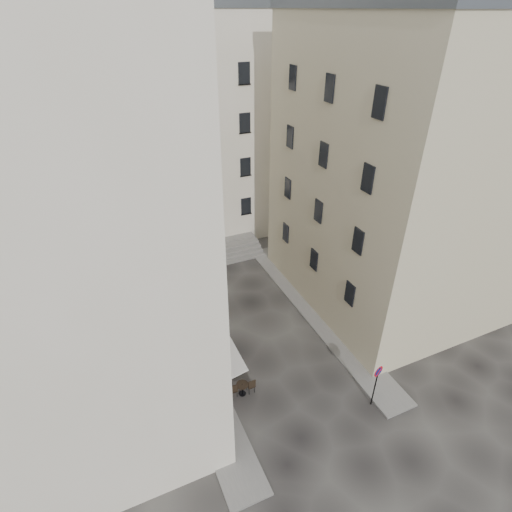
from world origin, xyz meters
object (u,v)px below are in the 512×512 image
no_parking_sign (377,378)px  bistro_table_b (232,363)px  pedestrian (218,344)px  bistro_table_a (242,387)px

no_parking_sign → bistro_table_b: size_ratio=2.45×
pedestrian → no_parking_sign: bearing=95.1°
bistro_table_a → pedestrian: 3.37m
bistro_table_a → bistro_table_b: bistro_table_a is taller
bistro_table_b → bistro_table_a: bearing=-95.3°
bistro_table_b → pedestrian: 1.55m
no_parking_sign → bistro_table_a: (-6.06, 3.42, -1.50)m
no_parking_sign → bistro_table_a: bearing=136.4°
no_parking_sign → pedestrian: no_parking_sign is taller
bistro_table_a → pedestrian: size_ratio=0.84×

